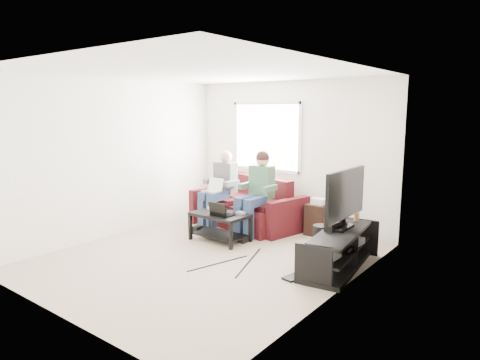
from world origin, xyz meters
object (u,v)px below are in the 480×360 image
at_px(tv, 345,196).
at_px(subwoofer, 321,243).
at_px(coffee_table, 220,220).
at_px(sofa, 249,209).
at_px(end_table, 318,219).
at_px(tv_stand, 340,252).

height_order(tv, subwoofer, tv).
height_order(coffee_table, subwoofer, subwoofer).
bearing_deg(sofa, tv, -20.97).
relative_size(sofa, end_table, 3.27).
height_order(tv, end_table, tv).
relative_size(tv, end_table, 1.75).
height_order(coffee_table, end_table, end_table).
relative_size(tv_stand, end_table, 2.57).
bearing_deg(tv_stand, subwoofer, 164.89).
bearing_deg(sofa, tv_stand, -23.18).
bearing_deg(end_table, sofa, -167.20).
height_order(coffee_table, tv_stand, tv_stand).
bearing_deg(coffee_table, sofa, 98.38).
relative_size(subwoofer, end_table, 0.82).
bearing_deg(coffee_table, end_table, 48.88).
xyz_separation_m(tv_stand, subwoofer, (-0.33, 0.09, 0.03)).
xyz_separation_m(tv_stand, tv, (-0.00, 0.10, 0.75)).
bearing_deg(sofa, coffee_table, -81.62).
relative_size(tv, subwoofer, 2.12).
relative_size(sofa, tv_stand, 1.27).
distance_m(coffee_table, tv_stand, 2.06).
relative_size(tv_stand, tv, 1.47).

